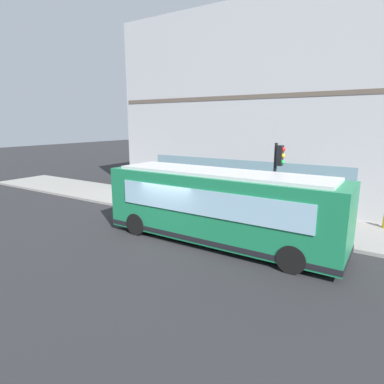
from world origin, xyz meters
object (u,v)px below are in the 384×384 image
(city_bus_nearside, at_px, (219,207))
(pedestrian_near_building_entrance, at_px, (283,202))
(traffic_light_near_corner, at_px, (278,170))
(pedestrian_walking_along_curb, at_px, (183,186))
(pedestrian_near_hydrant, at_px, (269,203))

(city_bus_nearside, relative_size, pedestrian_near_building_entrance, 6.31)
(traffic_light_near_corner, xyz_separation_m, pedestrian_walking_along_curb, (2.60, 6.87, -1.88))
(city_bus_nearside, relative_size, traffic_light_near_corner, 2.54)
(traffic_light_near_corner, distance_m, pedestrian_near_hydrant, 2.22)
(pedestrian_near_building_entrance, bearing_deg, city_bus_nearside, 162.21)
(city_bus_nearside, height_order, pedestrian_near_hydrant, city_bus_nearside)
(pedestrian_walking_along_curb, distance_m, pedestrian_near_building_entrance, 6.73)
(pedestrian_walking_along_curb, relative_size, pedestrian_near_hydrant, 0.96)
(pedestrian_walking_along_curb, distance_m, pedestrian_near_hydrant, 6.40)
(city_bus_nearside, xyz_separation_m, pedestrian_walking_along_curb, (5.17, 5.29, -0.52))
(pedestrian_walking_along_curb, xyz_separation_m, pedestrian_near_building_entrance, (-0.82, -6.68, 0.03))
(traffic_light_near_corner, bearing_deg, city_bus_nearside, 148.46)
(city_bus_nearside, xyz_separation_m, pedestrian_near_building_entrance, (4.35, -1.40, -0.49))
(pedestrian_near_building_entrance, bearing_deg, pedestrian_walking_along_curb, 83.01)
(city_bus_nearside, bearing_deg, traffic_light_near_corner, -31.54)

